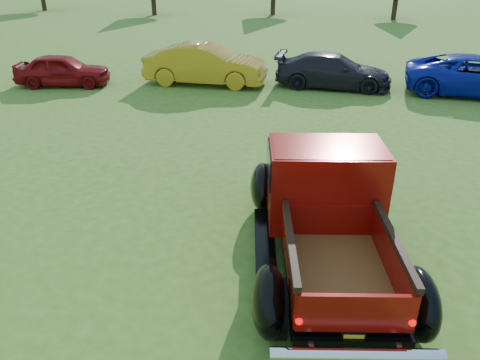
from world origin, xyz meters
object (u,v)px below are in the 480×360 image
(pickup_truck, at_px, (323,201))
(show_car_red, at_px, (63,70))
(show_car_yellow, at_px, (206,64))
(show_car_grey, at_px, (333,71))
(show_car_blue, at_px, (478,76))

(pickup_truck, height_order, show_car_red, pickup_truck)
(show_car_yellow, relative_size, show_car_grey, 1.08)
(show_car_red, bearing_deg, show_car_yellow, -87.80)
(show_car_red, bearing_deg, pickup_truck, -143.18)
(show_car_red, relative_size, show_car_blue, 0.71)
(pickup_truck, bearing_deg, show_car_yellow, 104.82)
(pickup_truck, xyz_separation_m, show_car_grey, (0.02, 10.64, -0.29))
(show_car_yellow, xyz_separation_m, show_car_grey, (4.73, 0.45, -0.14))
(show_car_red, height_order, show_car_grey, show_car_grey)
(show_car_grey, bearing_deg, pickup_truck, -177.11)
(show_car_grey, bearing_deg, show_car_yellow, 98.43)
(pickup_truck, xyz_separation_m, show_car_blue, (4.99, 10.59, -0.22))
(show_car_yellow, distance_m, show_car_blue, 9.71)
(pickup_truck, distance_m, show_car_grey, 10.64)
(show_car_yellow, height_order, show_car_grey, show_car_yellow)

